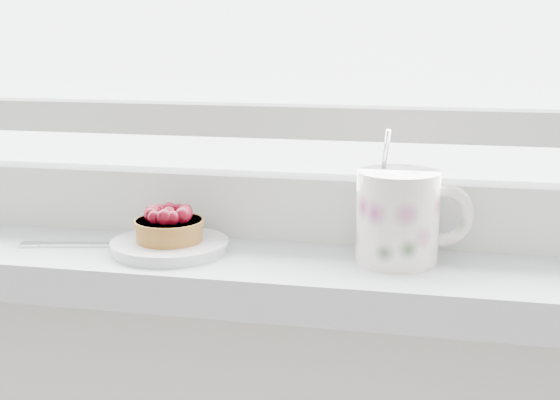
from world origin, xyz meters
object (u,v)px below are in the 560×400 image
(saucer, at_px, (170,246))
(floral_mug, at_px, (401,215))
(fork, at_px, (114,244))
(raspberry_tart, at_px, (169,225))

(saucer, xyz_separation_m, floral_mug, (0.24, 0.01, 0.04))
(saucer, relative_size, fork, 0.61)
(saucer, xyz_separation_m, fork, (-0.07, 0.01, -0.00))
(raspberry_tart, bearing_deg, saucer, 149.96)
(saucer, relative_size, floral_mug, 0.93)
(saucer, distance_m, raspberry_tart, 0.02)
(saucer, distance_m, floral_mug, 0.24)
(saucer, relative_size, raspberry_tart, 1.70)
(saucer, height_order, floral_mug, floral_mug)
(raspberry_tart, distance_m, floral_mug, 0.24)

